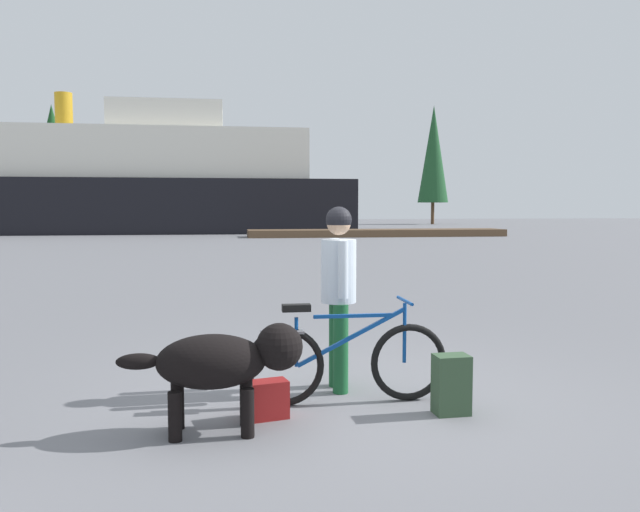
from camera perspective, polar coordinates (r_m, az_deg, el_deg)
ground_plane at (r=5.72m, az=1.65°, el=-12.70°), size 160.00×160.00×0.00m
bicycle at (r=5.52m, az=2.32°, el=-9.35°), size 1.76×0.44×0.89m
person_cyclist at (r=5.81m, az=1.68°, el=-2.22°), size 0.32×0.53×1.69m
dog at (r=4.84m, az=-8.59°, el=-9.33°), size 1.37×0.48×0.81m
backpack at (r=5.38m, az=11.68°, el=-11.20°), size 0.29×0.21×0.49m
handbag_pannier at (r=5.21m, az=-4.74°, el=-12.69°), size 0.35×0.25×0.30m
dock_pier at (r=36.40m, az=5.11°, el=2.07°), size 14.65×2.31×0.40m
ferry_boat at (r=44.24m, az=-17.08°, el=6.20°), size 29.88×8.96×9.03m
sailboat_moored at (r=44.98m, az=-9.60°, el=2.84°), size 8.41×2.35×8.16m
pine_tree_far_left at (r=60.78m, az=-22.81°, el=8.43°), size 4.05×4.05×10.55m
pine_tree_center at (r=61.44m, az=-8.03°, el=8.46°), size 3.72×3.72×9.09m
pine_tree_far_right at (r=62.91m, az=10.12°, el=8.96°), size 2.93×2.93×11.39m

